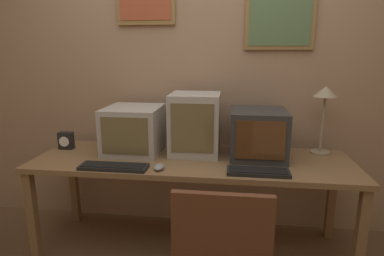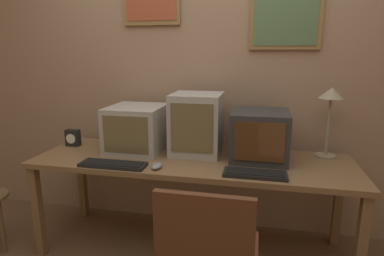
{
  "view_description": "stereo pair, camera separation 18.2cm",
  "coord_description": "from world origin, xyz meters",
  "px_view_note": "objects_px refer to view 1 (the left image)",
  "views": [
    {
      "loc": [
        0.27,
        -1.38,
        1.44
      ],
      "look_at": [
        0.0,
        0.74,
        0.93
      ],
      "focal_mm": 30.0,
      "sensor_mm": 36.0,
      "label": 1
    },
    {
      "loc": [
        0.45,
        -1.35,
        1.44
      ],
      "look_at": [
        0.0,
        0.74,
        0.93
      ],
      "focal_mm": 30.0,
      "sensor_mm": 36.0,
      "label": 2
    }
  ],
  "objects_px": {
    "keyboard_main": "(114,167)",
    "keyboard_side": "(258,172)",
    "monitor_left": "(134,130)",
    "mouse_near_keyboard": "(159,167)",
    "desk_lamp": "(325,101)",
    "monitor_right": "(258,134)",
    "monitor_center": "(195,124)",
    "desk_clock": "(66,141)"
  },
  "relations": [
    {
      "from": "keyboard_main",
      "to": "keyboard_side",
      "type": "xyz_separation_m",
      "value": [
        0.91,
        0.03,
        0.0
      ]
    },
    {
      "from": "monitor_left",
      "to": "keyboard_side",
      "type": "height_order",
      "value": "monitor_left"
    },
    {
      "from": "keyboard_side",
      "to": "mouse_near_keyboard",
      "type": "relative_size",
      "value": 3.48
    },
    {
      "from": "desk_lamp",
      "to": "monitor_right",
      "type": "bearing_deg",
      "value": -164.06
    },
    {
      "from": "keyboard_side",
      "to": "mouse_near_keyboard",
      "type": "distance_m",
      "value": 0.62
    },
    {
      "from": "monitor_right",
      "to": "keyboard_main",
      "type": "relative_size",
      "value": 0.93
    },
    {
      "from": "monitor_center",
      "to": "desk_clock",
      "type": "height_order",
      "value": "monitor_center"
    },
    {
      "from": "monitor_center",
      "to": "keyboard_main",
      "type": "relative_size",
      "value": 1.0
    },
    {
      "from": "desk_clock",
      "to": "desk_lamp",
      "type": "height_order",
      "value": "desk_lamp"
    },
    {
      "from": "monitor_right",
      "to": "desk_lamp",
      "type": "relative_size",
      "value": 0.83
    },
    {
      "from": "desk_clock",
      "to": "desk_lamp",
      "type": "bearing_deg",
      "value": 3.82
    },
    {
      "from": "desk_clock",
      "to": "desk_lamp",
      "type": "distance_m",
      "value": 1.94
    },
    {
      "from": "monitor_left",
      "to": "desk_lamp",
      "type": "relative_size",
      "value": 0.87
    },
    {
      "from": "desk_lamp",
      "to": "keyboard_side",
      "type": "bearing_deg",
      "value": -135.8
    },
    {
      "from": "mouse_near_keyboard",
      "to": "keyboard_main",
      "type": "bearing_deg",
      "value": -176.12
    },
    {
      "from": "keyboard_main",
      "to": "desk_lamp",
      "type": "relative_size",
      "value": 0.89
    },
    {
      "from": "keyboard_main",
      "to": "mouse_near_keyboard",
      "type": "bearing_deg",
      "value": 3.88
    },
    {
      "from": "monitor_left",
      "to": "mouse_near_keyboard",
      "type": "bearing_deg",
      "value": -52.71
    },
    {
      "from": "desk_lamp",
      "to": "desk_clock",
      "type": "bearing_deg",
      "value": -176.18
    },
    {
      "from": "keyboard_main",
      "to": "desk_clock",
      "type": "xyz_separation_m",
      "value": [
        -0.51,
        0.37,
        0.05
      ]
    },
    {
      "from": "monitor_right",
      "to": "keyboard_side",
      "type": "relative_size",
      "value": 1.07
    },
    {
      "from": "monitor_center",
      "to": "desk_clock",
      "type": "xyz_separation_m",
      "value": [
        -0.99,
        -0.02,
        -0.15
      ]
    },
    {
      "from": "mouse_near_keyboard",
      "to": "desk_clock",
      "type": "xyz_separation_m",
      "value": [
        -0.81,
        0.35,
        0.05
      ]
    },
    {
      "from": "monitor_left",
      "to": "monitor_right",
      "type": "bearing_deg",
      "value": -0.56
    },
    {
      "from": "keyboard_side",
      "to": "desk_clock",
      "type": "height_order",
      "value": "desk_clock"
    },
    {
      "from": "monitor_right",
      "to": "keyboard_side",
      "type": "distance_m",
      "value": 0.37
    },
    {
      "from": "monitor_center",
      "to": "keyboard_side",
      "type": "xyz_separation_m",
      "value": [
        0.43,
        -0.36,
        -0.21
      ]
    },
    {
      "from": "monitor_left",
      "to": "desk_lamp",
      "type": "bearing_deg",
      "value": 5.19
    },
    {
      "from": "monitor_center",
      "to": "mouse_near_keyboard",
      "type": "distance_m",
      "value": 0.46
    },
    {
      "from": "monitor_left",
      "to": "monitor_center",
      "type": "bearing_deg",
      "value": 2.49
    },
    {
      "from": "monitor_left",
      "to": "keyboard_side",
      "type": "bearing_deg",
      "value": -21.24
    },
    {
      "from": "monitor_right",
      "to": "keyboard_side",
      "type": "bearing_deg",
      "value": -92.69
    },
    {
      "from": "monitor_right",
      "to": "keyboard_main",
      "type": "distance_m",
      "value": 1.01
    },
    {
      "from": "mouse_near_keyboard",
      "to": "keyboard_side",
      "type": "bearing_deg",
      "value": 0.55
    },
    {
      "from": "desk_clock",
      "to": "monitor_left",
      "type": "bearing_deg",
      "value": 0.34
    },
    {
      "from": "monitor_right",
      "to": "desk_lamp",
      "type": "height_order",
      "value": "desk_lamp"
    },
    {
      "from": "monitor_center",
      "to": "monitor_right",
      "type": "relative_size",
      "value": 1.07
    },
    {
      "from": "keyboard_main",
      "to": "desk_lamp",
      "type": "distance_m",
      "value": 1.52
    },
    {
      "from": "monitor_left",
      "to": "mouse_near_keyboard",
      "type": "distance_m",
      "value": 0.47
    },
    {
      "from": "monitor_center",
      "to": "desk_lamp",
      "type": "distance_m",
      "value": 0.93
    },
    {
      "from": "keyboard_main",
      "to": "desk_lamp",
      "type": "height_order",
      "value": "desk_lamp"
    },
    {
      "from": "keyboard_main",
      "to": "desk_lamp",
      "type": "xyz_separation_m",
      "value": [
        1.39,
        0.49,
        0.37
      ]
    }
  ]
}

